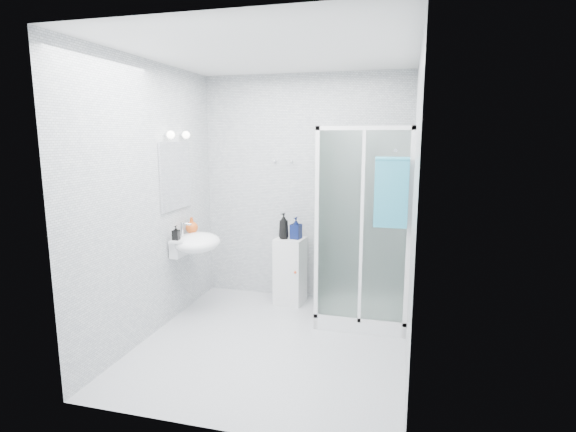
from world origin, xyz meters
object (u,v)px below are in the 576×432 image
(shower_enclosure, at_px, (356,278))
(wall_basin, at_px, (196,243))
(hand_towel, at_px, (391,191))
(storage_cabinet, at_px, (290,271))
(soap_dispenser_orange, at_px, (192,225))
(shampoo_bottle_a, at_px, (284,226))
(soap_dispenser_black, at_px, (176,233))
(shampoo_bottle_b, at_px, (296,228))

(shower_enclosure, xyz_separation_m, wall_basin, (-1.66, -0.32, 0.35))
(shower_enclosure, height_order, hand_towel, shower_enclosure)
(storage_cabinet, relative_size, soap_dispenser_orange, 4.39)
(storage_cabinet, height_order, shampoo_bottle_a, shampoo_bottle_a)
(hand_towel, bearing_deg, soap_dispenser_black, -177.46)
(wall_basin, distance_m, shampoo_bottle_b, 1.12)
(soap_dispenser_orange, bearing_deg, shampoo_bottle_b, 22.20)
(hand_towel, bearing_deg, storage_cabinet, 148.38)
(shampoo_bottle_a, relative_size, soap_dispenser_orange, 1.69)
(shower_enclosure, distance_m, wall_basin, 1.72)
(hand_towel, xyz_separation_m, soap_dispenser_black, (-2.12, -0.09, -0.48))
(shower_enclosure, bearing_deg, wall_basin, -169.19)
(shampoo_bottle_a, relative_size, shampoo_bottle_b, 1.19)
(hand_towel, height_order, shampoo_bottle_b, hand_towel)
(storage_cabinet, bearing_deg, soap_dispenser_black, -136.00)
(shampoo_bottle_a, bearing_deg, hand_towel, -28.97)
(wall_basin, xyz_separation_m, soap_dispenser_orange, (-0.12, 0.17, 0.15))
(soap_dispenser_orange, bearing_deg, hand_towel, -6.86)
(soap_dispenser_orange, height_order, soap_dispenser_black, soap_dispenser_orange)
(hand_towel, bearing_deg, shampoo_bottle_a, 151.03)
(shower_enclosure, distance_m, soap_dispenser_orange, 1.85)
(wall_basin, height_order, shampoo_bottle_b, same)
(shampoo_bottle_a, relative_size, soap_dispenser_black, 1.99)
(shampoo_bottle_a, distance_m, soap_dispenser_black, 1.20)
(wall_basin, xyz_separation_m, shampoo_bottle_a, (0.81, 0.57, 0.11))
(hand_towel, height_order, soap_dispenser_orange, hand_towel)
(shampoo_bottle_a, xyz_separation_m, soap_dispenser_black, (-0.93, -0.75, 0.03))
(hand_towel, bearing_deg, shampoo_bottle_b, 146.76)
(hand_towel, relative_size, soap_dispenser_black, 4.35)
(hand_towel, height_order, soap_dispenser_black, hand_towel)
(hand_towel, distance_m, soap_dispenser_black, 2.18)
(shower_enclosure, bearing_deg, storage_cabinet, 159.70)
(hand_towel, bearing_deg, soap_dispenser_orange, 173.14)
(shower_enclosure, relative_size, soap_dispenser_black, 13.53)
(shampoo_bottle_a, distance_m, soap_dispenser_orange, 1.02)
(shower_enclosure, bearing_deg, shampoo_bottle_a, 163.17)
(soap_dispenser_orange, bearing_deg, storage_cabinet, 23.52)
(storage_cabinet, bearing_deg, wall_basin, -139.45)
(shower_enclosure, xyz_separation_m, soap_dispenser_black, (-1.78, -0.50, 0.49))
(shampoo_bottle_b, height_order, soap_dispenser_orange, soap_dispenser_orange)
(shower_enclosure, relative_size, hand_towel, 3.11)
(shampoo_bottle_b, bearing_deg, soap_dispenser_black, -143.66)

